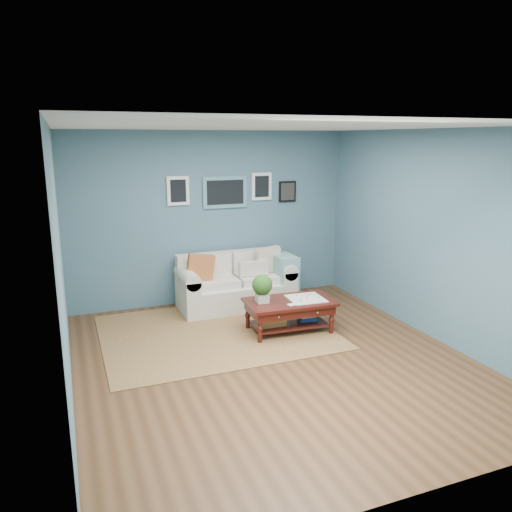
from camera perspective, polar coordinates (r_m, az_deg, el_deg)
name	(u,v)px	position (r m, az deg, el deg)	size (l,w,h in m)	color
room_shell	(273,248)	(5.68, 1.94, 0.92)	(5.00, 5.02, 2.70)	brown
area_rug	(216,332)	(6.90, -4.57, -8.63)	(3.02, 2.42, 0.01)	brown
loveseat	(240,283)	(7.80, -1.84, -3.08)	(1.80, 0.82, 0.93)	beige
coffee_table	(285,306)	(6.79, 3.31, -5.74)	(1.21, 0.75, 0.82)	#380C0B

